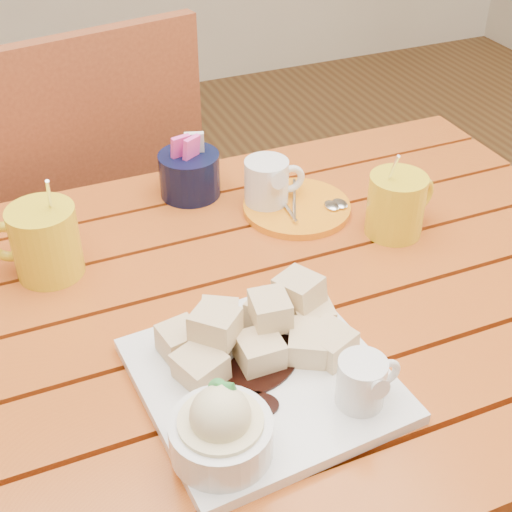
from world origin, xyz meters
name	(u,v)px	position (x,y,z in m)	size (l,w,h in m)	color
table	(241,361)	(0.00, 0.00, 0.64)	(1.20, 0.79, 0.75)	#983513
dessert_plate	(258,377)	(-0.04, -0.16, 0.78)	(0.30, 0.30, 0.11)	white
coffee_mug_left	(43,241)	(-0.23, 0.17, 0.80)	(0.13, 0.10, 0.16)	yellow
coffee_mug_right	(397,204)	(0.29, 0.07, 0.80)	(0.12, 0.09, 0.15)	yellow
cream_pitcher	(268,183)	(0.13, 0.21, 0.79)	(0.10, 0.09, 0.09)	white
sugar_caddy	(190,173)	(0.03, 0.30, 0.79)	(0.10, 0.10, 0.11)	black
orange_saucer	(298,207)	(0.17, 0.18, 0.76)	(0.18, 0.18, 0.02)	orange
chair_far	(82,216)	(-0.11, 0.63, 0.54)	(0.54, 0.54, 0.97)	brown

